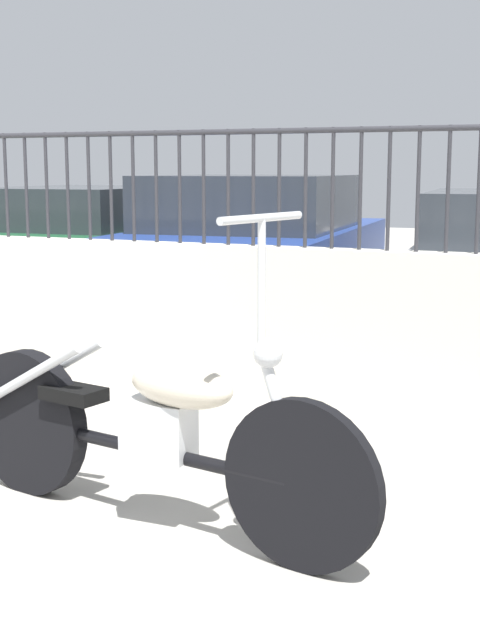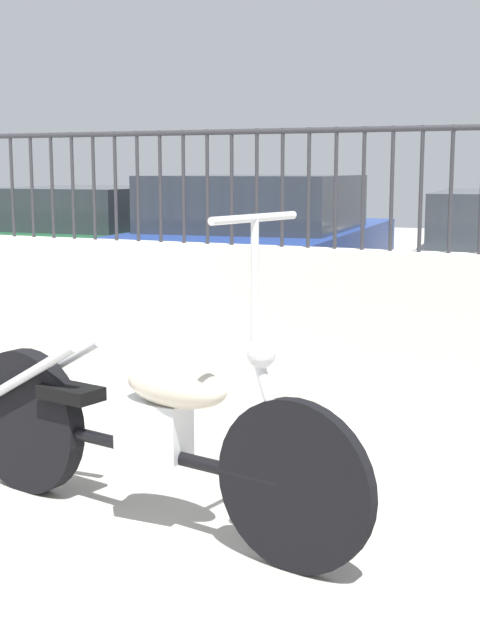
# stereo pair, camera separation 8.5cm
# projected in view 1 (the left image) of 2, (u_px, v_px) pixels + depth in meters

# --- Properties ---
(motorcycle_black) EXTENTS (2.10, 0.66, 1.33)m
(motorcycle_black) POSITION_uv_depth(u_px,v_px,m) (133.00, 427.00, 3.73)
(motorcycle_black) COLOR black
(motorcycle_black) RESTS_ON ground_plane
(car_green) EXTENTS (2.01, 4.40, 1.29)m
(car_green) POSITION_uv_depth(u_px,v_px,m) (90.00, 244.00, 9.79)
(car_green) COLOR black
(car_green) RESTS_ON ground_plane
(car_blue) EXTENTS (2.24, 4.07, 1.42)m
(car_blue) POSITION_uv_depth(u_px,v_px,m) (254.00, 251.00, 8.41)
(car_blue) COLOR black
(car_blue) RESTS_ON ground_plane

